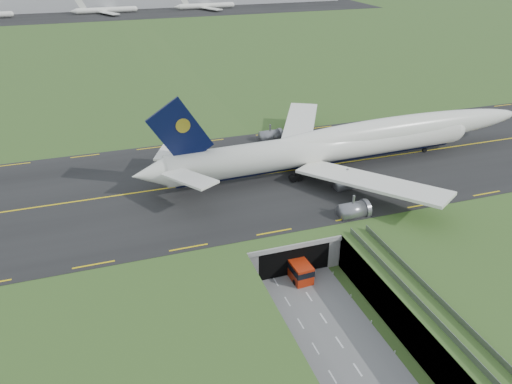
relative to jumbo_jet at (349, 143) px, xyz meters
name	(u,v)px	position (x,y,z in m)	size (l,w,h in m)	color
ground	(314,306)	(-21.55, -31.72, -11.08)	(900.00, 900.00, 0.00)	#385B24
airfield_deck	(316,290)	(-21.55, -31.72, -8.08)	(800.00, 800.00, 6.00)	gray
trench_road	(338,340)	(-21.55, -39.22, -10.98)	(12.00, 75.00, 0.20)	slate
taxiway	(247,177)	(-21.55, 1.28, -4.99)	(800.00, 44.00, 0.18)	black
tunnel_portal	(275,230)	(-21.55, -15.01, -7.74)	(17.00, 22.30, 6.00)	gray
guideway	(471,353)	(-10.55, -50.83, -5.76)	(3.00, 53.00, 7.05)	#A8A8A3
jumbo_jet	(349,143)	(0.00, 0.00, 0.00)	(86.92, 57.21, 18.94)	white
shuttle_tram	(296,266)	(-21.26, -23.67, -9.37)	(3.28, 7.79, 3.12)	#A9240B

